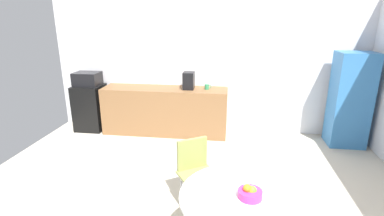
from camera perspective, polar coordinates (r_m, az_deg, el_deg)
The scene contains 10 objects.
wall_back at distance 5.72m, azimuth 2.73°, elevation 8.35°, with size 6.00×0.10×2.60m, color silver.
counter_block at distance 5.70m, azimuth -5.25°, elevation -0.53°, with size 2.38×0.60×0.90m, color brown.
mini_fridge at distance 6.22m, azimuth -19.23°, elevation 0.12°, with size 0.54×0.54×0.91m, color black.
microwave at distance 6.09m, azimuth -19.77°, elevation 5.38°, with size 0.48×0.38×0.26m, color black.
locker_cabinet at distance 5.74m, azimuth 28.46°, elevation 1.38°, with size 0.60×0.50×1.64m, color #3372B2.
round_table at distance 2.73m, azimuth 10.41°, elevation -18.65°, with size 1.16×1.16×0.73m.
chair_olive at distance 3.50m, azimuth 0.68°, elevation -11.23°, with size 0.58×0.58×0.83m.
fruit_bowl at distance 2.61m, azimuth 11.25°, elevation -15.87°, with size 0.21×0.21×0.13m.
mug_white at distance 5.47m, azimuth 2.95°, elevation 4.16°, with size 0.13×0.08×0.09m.
coffee_maker at distance 5.46m, azimuth -0.65°, elevation 5.37°, with size 0.20×0.24×0.32m, color black.
Camera 1 is at (0.50, -2.63, 2.20)m, focal length 27.30 mm.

